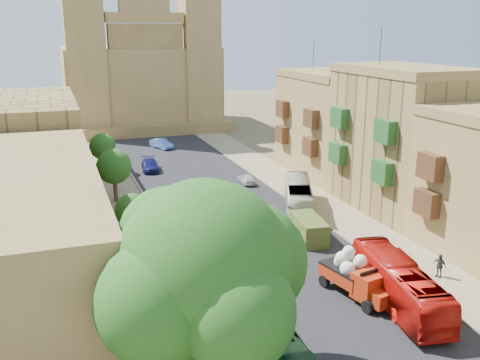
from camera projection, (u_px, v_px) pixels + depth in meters
road_surface at (227, 209)px, 52.77m from camera, size 14.00×140.00×0.01m
sidewalk_east at (313, 199)px, 55.82m from camera, size 5.00×140.00×0.01m
sidewalk_west at (130, 219)px, 49.72m from camera, size 5.00×140.00×0.01m
kerb_east at (291, 201)px, 55.00m from camera, size 0.25×140.00×0.12m
kerb_west at (156, 216)px, 50.51m from camera, size 0.25×140.00×0.12m
townhouse_c at (399, 139)px, 51.48m from camera, size 9.00×14.00×17.40m
townhouse_d at (329, 123)px, 64.39m from camera, size 9.00×14.00×15.90m
west_wall at (108, 256)px, 39.44m from camera, size 1.00×40.00×1.80m
west_building_low at (22, 233)px, 34.97m from camera, size 10.00×28.00×8.40m
west_building_mid at (30, 144)px, 58.34m from camera, size 10.00×22.00×10.00m
church at (141, 74)px, 94.30m from camera, size 28.00×22.50×36.30m
ficus_tree at (207, 273)px, 24.45m from camera, size 10.71×9.85×10.71m
street_tree_a at (162, 267)px, 32.37m from camera, size 3.10×3.10×4.77m
street_tree_b at (132, 211)px, 43.34m from camera, size 2.81×2.81×4.32m
street_tree_c at (114, 167)px, 54.01m from camera, size 3.57×3.57×5.48m
street_tree_d at (102, 147)px, 65.00m from camera, size 3.20×3.20×4.93m
red_truck at (357, 276)px, 35.11m from camera, size 3.18×5.85×3.26m
olive_pickup at (309, 229)px, 44.73m from camera, size 2.69×4.91×1.93m
bus_red_east at (398, 284)px, 34.02m from camera, size 4.24×10.75×2.92m
bus_cream_east at (298, 196)px, 52.02m from camera, size 6.21×10.39×2.86m
car_blue_a at (270, 257)px, 39.96m from camera, size 2.84×4.28×1.36m
car_white_a at (189, 212)px, 49.78m from camera, size 1.69×4.28×1.39m
car_cream at (288, 229)px, 45.56m from camera, size 2.97×4.91×1.28m
car_dkblue at (150, 165)px, 66.77m from camera, size 2.44×5.01×1.40m
car_white_b at (246, 179)px, 61.14m from camera, size 1.45×3.35×1.13m
car_blue_b at (161, 144)px, 79.31m from camera, size 3.13×4.56×1.42m
pedestrian_a at (396, 257)px, 39.78m from camera, size 0.63×0.51×1.50m
pedestrian_c at (439, 266)px, 37.98m from camera, size 0.74×1.10×1.74m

